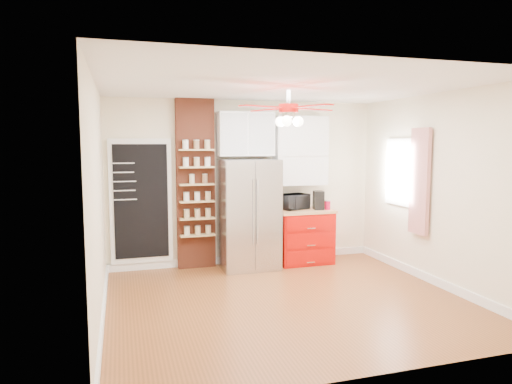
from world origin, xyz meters
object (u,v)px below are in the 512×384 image
object	(u,v)px
pantry_jar_oats	(192,179)
canister_left	(328,205)
toaster_oven	(294,202)
fridge	(249,214)
ceiling_fan	(288,109)
coffee_maker	(318,200)
red_cabinet	(303,236)

from	to	relation	value
pantry_jar_oats	canister_left	bearing A→B (deg)	-6.31
toaster_oven	canister_left	world-z (taller)	toaster_oven
toaster_oven	fridge	bearing A→B (deg)	169.59
ceiling_fan	coffee_maker	size ratio (longest dim) A/B	4.52
toaster_oven	ceiling_fan	bearing A→B (deg)	-133.40
red_cabinet	toaster_oven	bearing A→B (deg)	149.69
ceiling_fan	toaster_oven	size ratio (longest dim) A/B	3.01
red_cabinet	coffee_maker	world-z (taller)	coffee_maker
red_cabinet	canister_left	world-z (taller)	canister_left
canister_left	red_cabinet	bearing A→B (deg)	160.18
toaster_oven	canister_left	bearing A→B (deg)	-42.67
ceiling_fan	pantry_jar_oats	distance (m)	2.24
pantry_jar_oats	coffee_maker	bearing A→B (deg)	-4.55
red_cabinet	toaster_oven	xyz separation A→B (m)	(-0.15, 0.08, 0.58)
toaster_oven	coffee_maker	distance (m)	0.41
fridge	red_cabinet	size ratio (longest dim) A/B	1.86
fridge	red_cabinet	xyz separation A→B (m)	(0.97, 0.05, -0.42)
toaster_oven	pantry_jar_oats	xyz separation A→B (m)	(-1.70, 0.03, 0.41)
fridge	coffee_maker	bearing A→B (deg)	-0.20
fridge	canister_left	bearing A→B (deg)	-3.56
fridge	pantry_jar_oats	distance (m)	1.06
canister_left	pantry_jar_oats	xyz separation A→B (m)	(-2.22, 0.25, 0.47)
red_cabinet	ceiling_fan	bearing A→B (deg)	-118.71
ceiling_fan	canister_left	xyz separation A→B (m)	(1.29, 1.55, -1.45)
red_cabinet	canister_left	bearing A→B (deg)	-19.82
coffee_maker	canister_left	distance (m)	0.17
fridge	pantry_jar_oats	xyz separation A→B (m)	(-0.88, 0.16, 0.57)
coffee_maker	pantry_jar_oats	xyz separation A→B (m)	(-2.09, 0.17, 0.39)
ceiling_fan	coffee_maker	distance (m)	2.42
ceiling_fan	canister_left	bearing A→B (deg)	50.17
red_cabinet	toaster_oven	world-z (taller)	toaster_oven
fridge	toaster_oven	xyz separation A→B (m)	(0.82, 0.13, 0.15)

